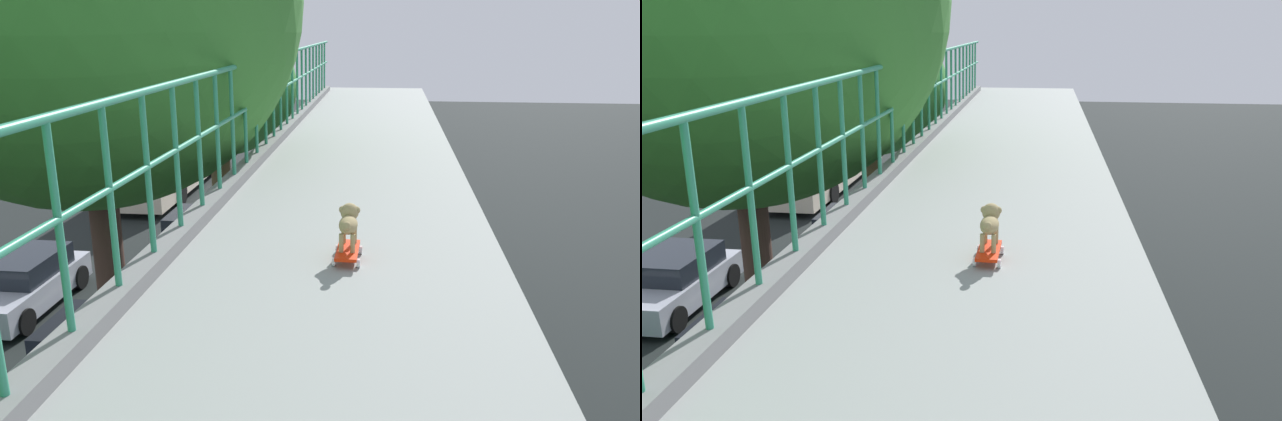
{
  "view_description": "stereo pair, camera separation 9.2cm",
  "coord_description": "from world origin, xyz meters",
  "views": [
    {
      "loc": [
        1.44,
        -1.98,
        7.21
      ],
      "look_at": [
        0.93,
        2.77,
        5.77
      ],
      "focal_mm": 34.77,
      "sensor_mm": 36.0,
      "label": 1
    },
    {
      "loc": [
        1.54,
        -1.97,
        7.21
      ],
      "look_at": [
        0.93,
        2.77,
        5.77
      ],
      "focal_mm": 34.77,
      "sensor_mm": 36.0,
      "label": 2
    }
  ],
  "objects": [
    {
      "name": "roadside_tree_mid",
      "position": [
        -2.66,
        6.34,
        7.48
      ],
      "size": [
        5.92,
        5.92,
        10.29
      ],
      "color": "#48312A",
      "rests_on": "ground"
    },
    {
      "name": "car_blue_fifth",
      "position": [
        -4.42,
        8.81,
        0.73
      ],
      "size": [
        1.86,
        4.09,
        1.57
      ],
      "color": "navy",
      "rests_on": "ground"
    },
    {
      "name": "roadside_tree_far",
      "position": [
        -2.9,
        13.64,
        5.63
      ],
      "size": [
        4.09,
        4.09,
        7.46
      ],
      "color": "#4F4126",
      "rests_on": "ground"
    },
    {
      "name": "city_bus",
      "position": [
        -8.17,
        24.92,
        1.92
      ],
      "size": [
        2.6,
        10.41,
        3.4
      ],
      "color": "beige",
      "rests_on": "ground"
    },
    {
      "name": "toy_skateboard",
      "position": [
        1.17,
        2.47,
        5.55
      ],
      "size": [
        0.21,
        0.44,
        0.09
      ],
      "color": "red",
      "rests_on": "overpass_deck"
    },
    {
      "name": "car_silver_sixth",
      "position": [
        -7.97,
        12.14,
        0.69
      ],
      "size": [
        1.94,
        4.12,
        1.43
      ],
      "color": "#AEB1C0",
      "rests_on": "ground"
    },
    {
      "name": "car_black_seventh",
      "position": [
        -4.51,
        16.35,
        0.72
      ],
      "size": [
        1.94,
        4.43,
        1.52
      ],
      "color": "black",
      "rests_on": "ground"
    },
    {
      "name": "small_dog",
      "position": [
        1.17,
        2.54,
        5.77
      ],
      "size": [
        0.17,
        0.4,
        0.32
      ],
      "color": "#A08C5B",
      "rests_on": "toy_skateboard"
    }
  ]
}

